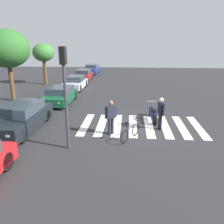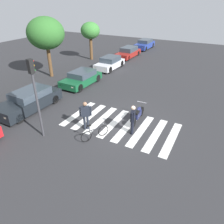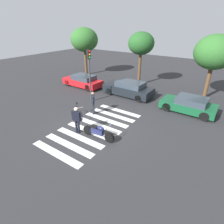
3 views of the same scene
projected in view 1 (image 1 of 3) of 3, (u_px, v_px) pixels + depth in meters
The scene contains 14 objects.
ground_plane at pixel (141, 126), 12.74m from camera, with size 60.00×60.00×0.00m, color #2B2B2D.
police_motorcycle at pixel (153, 113), 13.45m from camera, with size 2.18×0.62×1.02m.
leaning_bicycle at pixel (130, 132), 10.83m from camera, with size 1.53×0.87×0.99m.
officer_on_foot at pixel (161, 111), 11.89m from camera, with size 0.68×0.30×1.76m.
officer_by_motorcycle at pixel (111, 115), 11.27m from camera, with size 0.47×0.58×1.78m.
crosswalk_stripes at pixel (141, 125), 12.73m from camera, with size 3.59×6.75×0.01m.
car_black_suv at pixel (21, 118), 11.98m from camera, with size 4.68×1.93×1.39m.
car_green_compact at pixel (60, 95), 17.27m from camera, with size 4.05×1.94×1.23m.
car_white_van at pixel (75, 83), 22.38m from camera, with size 3.93×1.82×1.29m.
car_maroon_wagon at pixel (83, 75), 27.70m from camera, with size 4.49×1.80×1.28m.
car_blue_hatchback at pixel (92, 69), 33.20m from camera, with size 4.41×1.80×1.34m.
traffic_light_pole at pixel (65, 83), 9.19m from camera, with size 0.34×0.27×4.37m.
street_tree_far at pixel (7, 49), 17.01m from camera, with size 3.37×3.37×5.47m.
street_tree_end at pixel (43, 53), 24.13m from camera, with size 2.27×2.27×4.39m.
Camera 1 is at (-12.01, 0.70, 4.55)m, focal length 36.06 mm.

